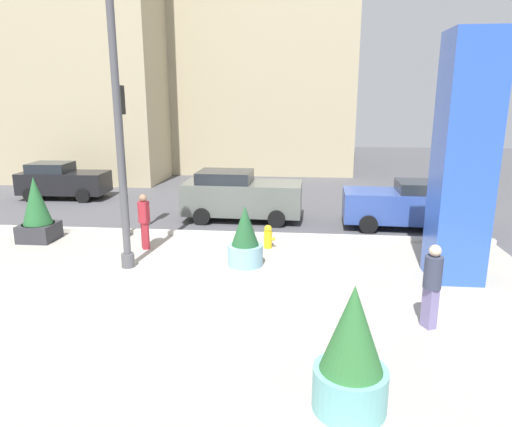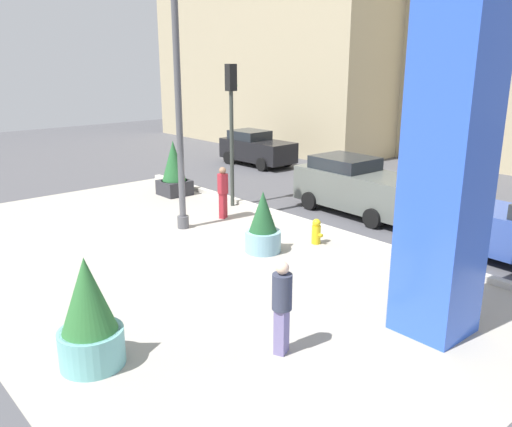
{
  "view_description": "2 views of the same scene",
  "coord_description": "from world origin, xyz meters",
  "px_view_note": "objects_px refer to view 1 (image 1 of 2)",
  "views": [
    {
      "loc": [
        2.67,
        -11.81,
        4.59
      ],
      "look_at": [
        1.52,
        -0.06,
        1.64
      ],
      "focal_mm": 32.35,
      "sensor_mm": 36.0,
      "label": 1
    },
    {
      "loc": [
        11.56,
        -8.83,
        5.15
      ],
      "look_at": [
        1.37,
        0.01,
        1.22
      ],
      "focal_mm": 37.35,
      "sensor_mm": 36.0,
      "label": 2
    }
  ],
  "objects_px": {
    "car_intersection": "(63,181)",
    "art_pillar_blue": "(463,161)",
    "pedestrian_crossing": "(144,219)",
    "potted_plant_near_right": "(37,212)",
    "traffic_light_far_side": "(122,138)",
    "car_passing_lane": "(408,204)",
    "potted_plant_near_left": "(352,354)",
    "fire_hydrant": "(268,237)",
    "potted_plant_by_pillar": "(245,240)",
    "pedestrian_on_sidewalk": "(432,282)",
    "car_curb_west": "(240,196)",
    "lamp_post": "(119,133)"
  },
  "relations": [
    {
      "from": "lamp_post",
      "to": "pedestrian_on_sidewalk",
      "type": "distance_m",
      "value": 8.39
    },
    {
      "from": "lamp_post",
      "to": "potted_plant_near_left",
      "type": "height_order",
      "value": "lamp_post"
    },
    {
      "from": "potted_plant_near_left",
      "to": "potted_plant_by_pillar",
      "type": "distance_m",
      "value": 6.46
    },
    {
      "from": "car_curb_west",
      "to": "pedestrian_on_sidewalk",
      "type": "height_order",
      "value": "car_curb_west"
    },
    {
      "from": "car_intersection",
      "to": "pedestrian_on_sidewalk",
      "type": "relative_size",
      "value": 2.26
    },
    {
      "from": "pedestrian_on_sidewalk",
      "to": "car_curb_west",
      "type": "bearing_deg",
      "value": 120.96
    },
    {
      "from": "lamp_post",
      "to": "potted_plant_by_pillar",
      "type": "height_order",
      "value": "lamp_post"
    },
    {
      "from": "potted_plant_near_left",
      "to": "fire_hydrant",
      "type": "distance_m",
      "value": 7.84
    },
    {
      "from": "art_pillar_blue",
      "to": "potted_plant_near_left",
      "type": "height_order",
      "value": "art_pillar_blue"
    },
    {
      "from": "potted_plant_near_left",
      "to": "potted_plant_by_pillar",
      "type": "height_order",
      "value": "potted_plant_near_left"
    },
    {
      "from": "potted_plant_near_left",
      "to": "pedestrian_crossing",
      "type": "relative_size",
      "value": 1.15
    },
    {
      "from": "potted_plant_near_left",
      "to": "car_passing_lane",
      "type": "height_order",
      "value": "potted_plant_near_left"
    },
    {
      "from": "pedestrian_on_sidewalk",
      "to": "traffic_light_far_side",
      "type": "bearing_deg",
      "value": 146.49
    },
    {
      "from": "lamp_post",
      "to": "pedestrian_on_sidewalk",
      "type": "xyz_separation_m",
      "value": [
        7.43,
        -2.78,
        -2.73
      ]
    },
    {
      "from": "potted_plant_by_pillar",
      "to": "lamp_post",
      "type": "bearing_deg",
      "value": -171.37
    },
    {
      "from": "car_intersection",
      "to": "art_pillar_blue",
      "type": "bearing_deg",
      "value": -29.41
    },
    {
      "from": "traffic_light_far_side",
      "to": "pedestrian_crossing",
      "type": "distance_m",
      "value": 2.84
    },
    {
      "from": "traffic_light_far_side",
      "to": "potted_plant_by_pillar",
      "type": "bearing_deg",
      "value": -28.63
    },
    {
      "from": "pedestrian_on_sidewalk",
      "to": "potted_plant_by_pillar",
      "type": "bearing_deg",
      "value": 141.99
    },
    {
      "from": "potted_plant_by_pillar",
      "to": "pedestrian_on_sidewalk",
      "type": "xyz_separation_m",
      "value": [
        4.19,
        -3.28,
        0.25
      ]
    },
    {
      "from": "potted_plant_near_right",
      "to": "car_passing_lane",
      "type": "height_order",
      "value": "potted_plant_near_right"
    },
    {
      "from": "potted_plant_by_pillar",
      "to": "potted_plant_near_right",
      "type": "bearing_deg",
      "value": 166.9
    },
    {
      "from": "fire_hydrant",
      "to": "car_curb_west",
      "type": "relative_size",
      "value": 0.16
    },
    {
      "from": "fire_hydrant",
      "to": "car_curb_west",
      "type": "xyz_separation_m",
      "value": [
        -1.32,
        3.44,
        0.58
      ]
    },
    {
      "from": "potted_plant_near_right",
      "to": "car_curb_west",
      "type": "relative_size",
      "value": 0.47
    },
    {
      "from": "traffic_light_far_side",
      "to": "car_intersection",
      "type": "height_order",
      "value": "traffic_light_far_side"
    },
    {
      "from": "potted_plant_near_right",
      "to": "pedestrian_on_sidewalk",
      "type": "bearing_deg",
      "value": -23.6
    },
    {
      "from": "lamp_post",
      "to": "car_intersection",
      "type": "height_order",
      "value": "lamp_post"
    },
    {
      "from": "pedestrian_crossing",
      "to": "potted_plant_near_right",
      "type": "bearing_deg",
      "value": 172.37
    },
    {
      "from": "car_passing_lane",
      "to": "pedestrian_crossing",
      "type": "height_order",
      "value": "pedestrian_crossing"
    },
    {
      "from": "potted_plant_near_left",
      "to": "traffic_light_far_side",
      "type": "bearing_deg",
      "value": 128.31
    },
    {
      "from": "car_curb_west",
      "to": "pedestrian_crossing",
      "type": "xyz_separation_m",
      "value": [
        -2.5,
        -3.89,
        0.02
      ]
    },
    {
      "from": "fire_hydrant",
      "to": "car_curb_west",
      "type": "bearing_deg",
      "value": 110.99
    },
    {
      "from": "lamp_post",
      "to": "traffic_light_far_side",
      "type": "height_order",
      "value": "lamp_post"
    },
    {
      "from": "potted_plant_by_pillar",
      "to": "fire_hydrant",
      "type": "relative_size",
      "value": 2.3
    },
    {
      "from": "art_pillar_blue",
      "to": "car_curb_west",
      "type": "bearing_deg",
      "value": 139.17
    },
    {
      "from": "art_pillar_blue",
      "to": "traffic_light_far_side",
      "type": "bearing_deg",
      "value": 164.25
    },
    {
      "from": "car_curb_west",
      "to": "pedestrian_crossing",
      "type": "bearing_deg",
      "value": -122.73
    },
    {
      "from": "fire_hydrant",
      "to": "car_passing_lane",
      "type": "relative_size",
      "value": 0.17
    },
    {
      "from": "lamp_post",
      "to": "car_passing_lane",
      "type": "height_order",
      "value": "lamp_post"
    },
    {
      "from": "lamp_post",
      "to": "fire_hydrant",
      "type": "bearing_deg",
      "value": 28.86
    },
    {
      "from": "car_passing_lane",
      "to": "potted_plant_near_right",
      "type": "bearing_deg",
      "value": -167.38
    },
    {
      "from": "potted_plant_near_right",
      "to": "car_passing_lane",
      "type": "xyz_separation_m",
      "value": [
        12.46,
        2.79,
        -0.12
      ]
    },
    {
      "from": "potted_plant_near_left",
      "to": "pedestrian_crossing",
      "type": "height_order",
      "value": "potted_plant_near_left"
    },
    {
      "from": "art_pillar_blue",
      "to": "pedestrian_crossing",
      "type": "relative_size",
      "value": 3.53
    },
    {
      "from": "potted_plant_by_pillar",
      "to": "pedestrian_crossing",
      "type": "height_order",
      "value": "pedestrian_crossing"
    },
    {
      "from": "traffic_light_far_side",
      "to": "car_passing_lane",
      "type": "height_order",
      "value": "traffic_light_far_side"
    },
    {
      "from": "lamp_post",
      "to": "pedestrian_crossing",
      "type": "bearing_deg",
      "value": 91.62
    },
    {
      "from": "potted_plant_near_left",
      "to": "car_intersection",
      "type": "xyz_separation_m",
      "value": [
        -11.93,
        14.14,
        -0.07
      ]
    },
    {
      "from": "pedestrian_crossing",
      "to": "pedestrian_on_sidewalk",
      "type": "bearing_deg",
      "value": -30.56
    }
  ]
}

